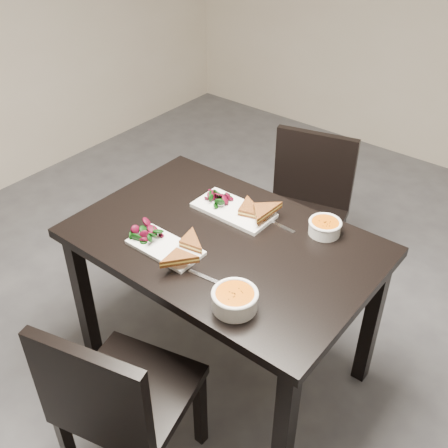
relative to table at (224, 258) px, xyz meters
name	(u,v)px	position (x,y,z in m)	size (l,w,h in m)	color
ground	(274,388)	(0.27, 0.03, -0.65)	(5.00, 5.00, 0.00)	#47474C
table	(224,258)	(0.00, 0.00, 0.00)	(1.20, 0.80, 0.75)	black
chair_near	(117,400)	(0.07, -0.67, -0.17)	(0.51, 0.51, 0.85)	black
chair_far	(305,206)	(-0.06, 0.76, -0.17)	(0.51, 0.51, 0.85)	black
plate_near	(165,248)	(-0.13, -0.20, 0.11)	(0.30, 0.15, 0.01)	white
sandwich_near	(180,246)	(-0.07, -0.18, 0.14)	(0.15, 0.11, 0.05)	brown
salad_near	(146,232)	(-0.23, -0.20, 0.13)	(0.09, 0.08, 0.04)	black
soup_bowl_near	(235,299)	(0.27, -0.28, 0.14)	(0.16, 0.16, 0.07)	white
cutlery_near	(210,279)	(0.11, -0.22, 0.10)	(0.18, 0.02, 0.00)	silver
plate_far	(234,210)	(-0.08, 0.17, 0.11)	(0.34, 0.17, 0.02)	white
sandwich_far	(244,210)	(-0.02, 0.15, 0.14)	(0.17, 0.13, 0.06)	brown
salad_far	(215,196)	(-0.18, 0.17, 0.14)	(0.11, 0.10, 0.05)	black
soup_bowl_far	(325,226)	(0.29, 0.28, 0.13)	(0.13, 0.13, 0.06)	white
cutlery_far	(277,224)	(0.11, 0.21, 0.10)	(0.18, 0.02, 0.00)	silver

